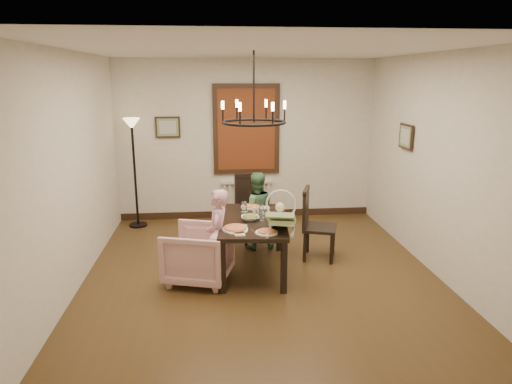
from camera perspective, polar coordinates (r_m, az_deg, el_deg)
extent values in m
cube|color=#453017|center=(6.05, 0.63, -10.14)|extent=(4.50, 5.00, 0.01)
cube|color=white|center=(5.51, 0.71, 17.39)|extent=(4.50, 5.00, 0.01)
cube|color=silver|center=(8.07, -1.22, 6.45)|extent=(4.50, 0.01, 2.80)
cube|color=silver|center=(5.83, -21.93, 2.35)|extent=(0.01, 5.00, 2.80)
cube|color=silver|center=(6.26, 21.63, 3.15)|extent=(0.01, 5.00, 2.80)
cube|color=black|center=(5.94, -0.25, -3.67)|extent=(0.98, 1.56, 0.05)
cube|color=black|center=(5.44, -4.16, -9.37)|extent=(0.07, 0.07, 0.65)
cube|color=black|center=(6.71, -3.26, -4.68)|extent=(0.07, 0.07, 0.65)
cube|color=black|center=(5.43, 3.50, -9.40)|extent=(0.07, 0.07, 0.65)
cube|color=black|center=(6.70, 2.89, -4.70)|extent=(0.07, 0.07, 0.65)
imported|color=#CB9BA4|center=(5.77, -7.28, -7.70)|extent=(0.95, 0.94, 0.70)
imported|color=#CC90A0|center=(5.70, -4.80, -6.45)|extent=(0.29, 0.39, 0.98)
imported|color=#47784E|center=(6.75, 0.01, -3.14)|extent=(0.49, 0.39, 0.96)
imported|color=white|center=(5.88, -0.75, -3.23)|extent=(0.27, 0.27, 0.07)
cylinder|color=tan|center=(5.53, -2.61, -4.57)|extent=(0.31, 0.31, 0.04)
cylinder|color=silver|center=(5.85, 0.76, -3.00)|extent=(0.07, 0.07, 0.13)
cube|color=maroon|center=(8.01, -1.21, 7.83)|extent=(1.00, 0.03, 1.40)
cube|color=black|center=(8.03, -10.97, 7.95)|extent=(0.42, 0.03, 0.36)
cube|color=black|center=(7.01, 18.24, 6.61)|extent=(0.03, 0.42, 0.36)
torus|color=black|center=(5.67, -0.27, 8.71)|extent=(0.80, 0.80, 0.04)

